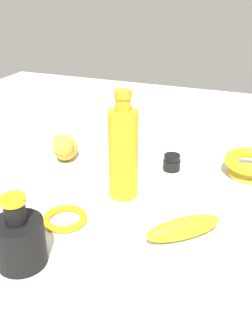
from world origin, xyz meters
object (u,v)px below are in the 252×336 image
banana (184,228)px  bowl (251,164)px  cat_figurine (65,147)px  bottle_tall (124,152)px  bottle_short (19,239)px  nail_polish_jar (172,162)px  bangle (65,218)px

banana → bowl: bowl is taller
cat_figurine → bottle_tall: size_ratio=0.51×
bottle_short → cat_figurine: bearing=18.6°
nail_polish_jar → bowl: bowl is taller
nail_polish_jar → bottle_tall: (-0.17, 0.07, 0.09)m
cat_figurine → bowl: cat_figurine is taller
bottle_tall → banana: bearing=-122.8°
nail_polish_jar → bottle_tall: bottle_tall is taller
nail_polish_jar → banana: same height
bowl → bottle_short: bearing=144.0°
bangle → banana: bearing=-81.3°
banana → bowl: size_ratio=1.20×
bottle_tall → bowl: 0.35m
cat_figurine → banana: 0.45m
nail_polish_jar → bowl: (0.04, -0.20, 0.01)m
nail_polish_jar → bangle: size_ratio=0.50×
nail_polish_jar → bottle_short: (-0.45, 0.16, 0.03)m
bottle_short → nail_polish_jar: bearing=-19.4°
cat_figurine → bowl: (0.09, -0.49, -0.01)m
cat_figurine → bottle_tall: (-0.11, -0.22, 0.07)m
nail_polish_jar → bottle_tall: bearing=156.1°
bangle → bottle_short: bearing=176.0°
bottle_tall → bottle_short: (-0.29, 0.09, -0.06)m
nail_polish_jar → cat_figurine: cat_figurine is taller
banana → bottle_tall: bearing=105.0°
cat_figurine → bangle: bearing=-151.1°
banana → bowl: 0.33m
bottle_short → bottle_tall: bearing=-16.6°
bowl → bottle_tall: bearing=127.2°
bottle_tall → bottle_short: bearing=163.4°
bangle → bowl: 0.50m
nail_polish_jar → bowl: size_ratio=0.35×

